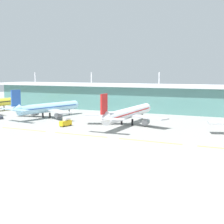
% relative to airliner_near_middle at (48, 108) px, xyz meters
% --- Properties ---
extents(ground_plane, '(600.00, 600.00, 0.00)m').
position_rel_airliner_near_middle_xyz_m(ground_plane, '(53.64, -33.27, -6.44)').
color(ground_plane, gray).
extents(terminal_building, '(288.00, 34.00, 29.01)m').
position_rel_airliner_near_middle_xyz_m(terminal_building, '(53.64, 65.20, 3.77)').
color(terminal_building, slate).
rests_on(terminal_building, ground).
extents(airliner_near_middle, '(48.19, 59.15, 18.90)m').
position_rel_airliner_near_middle_xyz_m(airliner_near_middle, '(0.00, 0.00, 0.00)').
color(airliner_near_middle, '#9ED1EA').
rests_on(airliner_near_middle, ground).
extents(airliner_center, '(48.75, 71.11, 18.90)m').
position_rel_airliner_near_middle_xyz_m(airliner_center, '(57.85, -4.37, 0.01)').
color(airliner_center, white).
rests_on(airliner_center, ground).
extents(taxiway_stripe_mid_west, '(28.00, 0.70, 0.04)m').
position_rel_airliner_near_middle_xyz_m(taxiway_stripe_mid_west, '(16.64, -42.32, -6.42)').
color(taxiway_stripe_mid_west, yellow).
rests_on(taxiway_stripe_mid_west, ground).
extents(taxiway_stripe_centre, '(28.00, 0.70, 0.04)m').
position_rel_airliner_near_middle_xyz_m(taxiway_stripe_centre, '(50.64, -42.32, -6.42)').
color(taxiway_stripe_centre, yellow).
rests_on(taxiway_stripe_centre, ground).
extents(taxiway_stripe_mid_east, '(28.00, 0.70, 0.04)m').
position_rel_airliner_near_middle_xyz_m(taxiway_stripe_mid_east, '(84.64, -42.32, -6.42)').
color(taxiway_stripe_mid_east, yellow).
rests_on(taxiway_stripe_mid_east, ground).
extents(pushback_tug, '(5.00, 4.41, 1.85)m').
position_rel_airliner_near_middle_xyz_m(pushback_tug, '(-22.61, -18.12, -5.34)').
color(pushback_tug, '#333842').
rests_on(pushback_tug, ground).
extents(fuel_truck, '(3.78, 7.54, 4.95)m').
position_rel_airliner_near_middle_xyz_m(fuel_truck, '(30.08, -23.96, -4.18)').
color(fuel_truck, gold).
rests_on(fuel_truck, ground).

